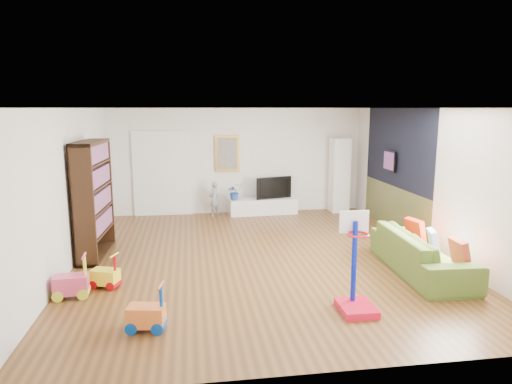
{
  "coord_description": "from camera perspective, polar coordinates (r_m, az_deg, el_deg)",
  "views": [
    {
      "loc": [
        -1.23,
        -7.9,
        2.7
      ],
      "look_at": [
        0.0,
        0.4,
        1.15
      ],
      "focal_mm": 32.0,
      "sensor_mm": 36.0,
      "label": 1
    }
  ],
  "objects": [
    {
      "name": "floor",
      "position": [
        8.44,
        0.4,
        -8.19
      ],
      "size": [
        6.5,
        7.5,
        0.0
      ],
      "primitive_type": "cube",
      "color": "brown",
      "rests_on": "ground"
    },
    {
      "name": "ceiling",
      "position": [
        8.0,
        0.43,
        10.46
      ],
      "size": [
        6.5,
        7.5,
        0.0
      ],
      "primitive_type": "cube",
      "color": "white",
      "rests_on": "ground"
    },
    {
      "name": "wall_back",
      "position": [
        11.79,
        -2.39,
        3.88
      ],
      "size": [
        6.5,
        0.0,
        2.7
      ],
      "primitive_type": "cube",
      "color": "silver",
      "rests_on": "ground"
    },
    {
      "name": "wall_front",
      "position": [
        4.54,
        7.78,
        -6.96
      ],
      "size": [
        6.5,
        0.0,
        2.7
      ],
      "primitive_type": "cube",
      "color": "silver",
      "rests_on": "ground"
    },
    {
      "name": "wall_left",
      "position": [
        8.27,
        -22.45,
        0.26
      ],
      "size": [
        0.0,
        7.5,
        2.7
      ],
      "primitive_type": "cube",
      "color": "silver",
      "rests_on": "ground"
    },
    {
      "name": "wall_right",
      "position": [
        9.18,
        20.89,
        1.32
      ],
      "size": [
        0.0,
        7.5,
        2.7
      ],
      "primitive_type": "cube",
      "color": "white",
      "rests_on": "ground"
    },
    {
      "name": "navy_accent",
      "position": [
        10.35,
        17.23,
        5.29
      ],
      "size": [
        0.01,
        3.2,
        1.7
      ],
      "primitive_type": "cube",
      "color": "black",
      "rests_on": "wall_right"
    },
    {
      "name": "olive_wainscot",
      "position": [
        10.55,
        16.83,
        -2.03
      ],
      "size": [
        0.01,
        3.2,
        1.0
      ],
      "primitive_type": "cube",
      "color": "brown",
      "rests_on": "wall_right"
    },
    {
      "name": "doorway",
      "position": [
        11.75,
        -11.62,
        2.18
      ],
      "size": [
        1.45,
        0.06,
        2.1
      ],
      "primitive_type": "cube",
      "color": "white",
      "rests_on": "ground"
    },
    {
      "name": "painting_back",
      "position": [
        11.71,
        -3.6,
        4.81
      ],
      "size": [
        0.62,
        0.06,
        0.92
      ],
      "primitive_type": "cube",
      "color": "gold",
      "rests_on": "wall_back"
    },
    {
      "name": "artwork_right",
      "position": [
        10.53,
        16.35,
        3.78
      ],
      "size": [
        0.04,
        0.56,
        0.46
      ],
      "primitive_type": "cube",
      "color": "#7F3F8C",
      "rests_on": "wall_right"
    },
    {
      "name": "media_console",
      "position": [
        11.75,
        0.89,
        -1.8
      ],
      "size": [
        1.76,
        0.54,
        0.41
      ],
      "primitive_type": "cube",
      "rotation": [
        0.0,
        0.0,
        0.06
      ],
      "color": "white",
      "rests_on": "ground"
    },
    {
      "name": "tall_cabinet",
      "position": [
        12.14,
        10.37,
        2.08
      ],
      "size": [
        0.46,
        0.46,
        1.93
      ],
      "primitive_type": "cube",
      "rotation": [
        0.0,
        0.0,
        0.03
      ],
      "color": "white",
      "rests_on": "ground"
    },
    {
      "name": "bookshelf",
      "position": [
        8.82,
        -19.65,
        -0.86
      ],
      "size": [
        0.46,
        1.47,
        2.12
      ],
      "primitive_type": "cube",
      "rotation": [
        0.0,
        0.0,
        -0.06
      ],
      "color": "black",
      "rests_on": "ground"
    },
    {
      "name": "sofa",
      "position": [
        8.1,
        19.98,
        -7.12
      ],
      "size": [
        1.02,
        2.37,
        0.68
      ],
      "primitive_type": "imported",
      "rotation": [
        0.0,
        0.0,
        1.52
      ],
      "color": "#4E6825",
      "rests_on": "ground"
    },
    {
      "name": "basketball_hoop",
      "position": [
        6.23,
        12.65,
        -8.73
      ],
      "size": [
        0.47,
        0.57,
        1.36
      ],
      "primitive_type": "cube",
      "rotation": [
        0.0,
        0.0,
        -0.01
      ],
      "color": "red",
      "rests_on": "ground"
    },
    {
      "name": "ride_on_yellow",
      "position": [
        7.39,
        -18.38,
        -9.32
      ],
      "size": [
        0.46,
        0.38,
        0.54
      ],
      "primitive_type": "cube",
      "rotation": [
        0.0,
        0.0,
        -0.37
      ],
      "color": "yellow",
      "rests_on": "ground"
    },
    {
      "name": "ride_on_orange",
      "position": [
        5.9,
        -13.61,
        -13.87
      ],
      "size": [
        0.49,
        0.35,
        0.6
      ],
      "primitive_type": "cube",
      "rotation": [
        0.0,
        0.0,
        -0.17
      ],
      "color": "orange",
      "rests_on": "ground"
    },
    {
      "name": "ride_on_pink",
      "position": [
        7.16,
        -22.17,
        -9.81
      ],
      "size": [
        0.49,
        0.33,
        0.63
      ],
      "primitive_type": "cube",
      "rotation": [
        0.0,
        0.0,
        0.07
      ],
      "color": "#E84674",
      "rests_on": "ground"
    },
    {
      "name": "child",
      "position": [
        11.54,
        -5.26,
        -0.86
      ],
      "size": [
        0.38,
        0.38,
        0.88
      ],
      "primitive_type": "imported",
      "rotation": [
        0.0,
        0.0,
        3.92
      ],
      "color": "gray",
      "rests_on": "ground"
    },
    {
      "name": "tv",
      "position": [
        11.76,
        2.05,
        0.6
      ],
      "size": [
        0.97,
        0.39,
        0.56
      ],
      "primitive_type": "imported",
      "rotation": [
        0.0,
        0.0,
        0.28
      ],
      "color": "black",
      "rests_on": "media_console"
    },
    {
      "name": "vase_plant",
      "position": [
        11.54,
        -2.68,
        0.05
      ],
      "size": [
        0.45,
        0.42,
        0.42
      ],
      "primitive_type": "imported",
      "rotation": [
        0.0,
        0.0,
        0.29
      ],
      "color": "navy",
      "rests_on": "media_console"
    },
    {
      "name": "pillow_left",
      "position": [
        7.65,
        24.11,
        -6.91
      ],
      "size": [
        0.12,
        0.41,
        0.41
      ],
      "primitive_type": "cube",
      "rotation": [
        0.0,
        0.0,
        -0.04
      ],
      "color": "#B13C26",
      "rests_on": "sofa"
    },
    {
      "name": "pillow_center",
      "position": [
        8.15,
        21.29,
        -5.66
      ],
      "size": [
        0.19,
        0.37,
        0.36
      ],
      "primitive_type": "cube",
      "rotation": [
        0.0,
        0.0,
        -0.28
      ],
      "color": "white",
      "rests_on": "sofa"
    },
    {
      "name": "pillow_right",
      "position": [
        8.7,
        19.29,
        -4.54
      ],
      "size": [
        0.2,
        0.43,
        0.41
      ],
      "primitive_type": "cube",
      "rotation": [
        0.0,
        0.0,
        0.22
      ],
      "color": "red",
      "rests_on": "sofa"
    }
  ]
}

